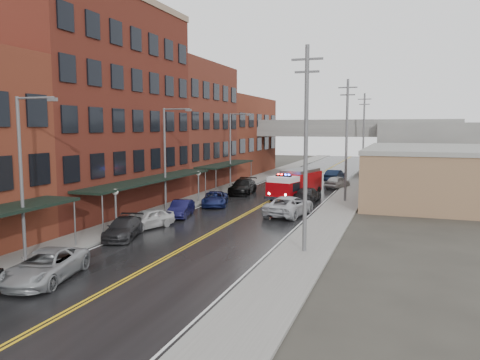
% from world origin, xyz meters
% --- Properties ---
extents(ground, '(220.00, 220.00, 0.00)m').
position_xyz_m(ground, '(0.00, 0.00, 0.00)').
color(ground, '#2D2B26').
rests_on(ground, ground).
extents(road, '(11.00, 160.00, 0.02)m').
position_xyz_m(road, '(0.00, 30.00, 0.01)').
color(road, black).
rests_on(road, ground).
extents(sidewalk_left, '(3.00, 160.00, 0.15)m').
position_xyz_m(sidewalk_left, '(-7.30, 30.00, 0.07)').
color(sidewalk_left, slate).
rests_on(sidewalk_left, ground).
extents(sidewalk_right, '(3.00, 160.00, 0.15)m').
position_xyz_m(sidewalk_right, '(7.30, 30.00, 0.07)').
color(sidewalk_right, slate).
rests_on(sidewalk_right, ground).
extents(curb_left, '(0.30, 160.00, 0.15)m').
position_xyz_m(curb_left, '(-5.65, 30.00, 0.07)').
color(curb_left, gray).
rests_on(curb_left, ground).
extents(curb_right, '(0.30, 160.00, 0.15)m').
position_xyz_m(curb_right, '(5.65, 30.00, 0.07)').
color(curb_right, gray).
rests_on(curb_right, ground).
extents(brick_building_b, '(9.00, 20.00, 18.00)m').
position_xyz_m(brick_building_b, '(-13.30, 23.00, 9.00)').
color(brick_building_b, '#5A1D18').
rests_on(brick_building_b, ground).
extents(brick_building_c, '(9.00, 15.00, 15.00)m').
position_xyz_m(brick_building_c, '(-13.30, 40.50, 7.50)').
color(brick_building_c, '#5B221B').
rests_on(brick_building_c, ground).
extents(brick_building_far, '(9.00, 20.00, 12.00)m').
position_xyz_m(brick_building_far, '(-13.30, 58.00, 6.00)').
color(brick_building_far, brown).
rests_on(brick_building_far, ground).
extents(tan_building, '(14.00, 22.00, 5.00)m').
position_xyz_m(tan_building, '(16.00, 40.00, 2.50)').
color(tan_building, '#936A4F').
rests_on(tan_building, ground).
extents(right_far_block, '(18.00, 30.00, 8.00)m').
position_xyz_m(right_far_block, '(18.00, 70.00, 4.00)').
color(right_far_block, slate).
rests_on(right_far_block, ground).
extents(awning_1, '(2.60, 18.00, 3.09)m').
position_xyz_m(awning_1, '(-7.49, 23.00, 2.99)').
color(awning_1, black).
rests_on(awning_1, ground).
extents(awning_2, '(2.60, 13.00, 3.09)m').
position_xyz_m(awning_2, '(-7.49, 40.50, 2.99)').
color(awning_2, black).
rests_on(awning_2, ground).
extents(globe_lamp_1, '(0.44, 0.44, 3.12)m').
position_xyz_m(globe_lamp_1, '(-6.40, 16.00, 2.31)').
color(globe_lamp_1, '#59595B').
rests_on(globe_lamp_1, ground).
extents(globe_lamp_2, '(0.44, 0.44, 3.12)m').
position_xyz_m(globe_lamp_2, '(-6.40, 30.00, 2.31)').
color(globe_lamp_2, '#59595B').
rests_on(globe_lamp_2, ground).
extents(street_lamp_0, '(2.64, 0.22, 9.00)m').
position_xyz_m(street_lamp_0, '(-6.55, 8.00, 5.19)').
color(street_lamp_0, '#59595B').
rests_on(street_lamp_0, ground).
extents(street_lamp_1, '(2.64, 0.22, 9.00)m').
position_xyz_m(street_lamp_1, '(-6.55, 24.00, 5.19)').
color(street_lamp_1, '#59595B').
rests_on(street_lamp_1, ground).
extents(street_lamp_2, '(2.64, 0.22, 9.00)m').
position_xyz_m(street_lamp_2, '(-6.55, 40.00, 5.19)').
color(street_lamp_2, '#59595B').
rests_on(street_lamp_2, ground).
extents(utility_pole_0, '(1.80, 0.24, 12.00)m').
position_xyz_m(utility_pole_0, '(7.20, 15.00, 6.31)').
color(utility_pole_0, '#59595B').
rests_on(utility_pole_0, ground).
extents(utility_pole_1, '(1.80, 0.24, 12.00)m').
position_xyz_m(utility_pole_1, '(7.20, 35.00, 6.31)').
color(utility_pole_1, '#59595B').
rests_on(utility_pole_1, ground).
extents(utility_pole_2, '(1.80, 0.24, 12.00)m').
position_xyz_m(utility_pole_2, '(7.20, 55.00, 6.31)').
color(utility_pole_2, '#59595B').
rests_on(utility_pole_2, ground).
extents(overpass, '(40.00, 10.00, 7.50)m').
position_xyz_m(overpass, '(0.00, 62.00, 5.99)').
color(overpass, slate).
rests_on(overpass, ground).
extents(fire_truck, '(4.61, 8.55, 2.99)m').
position_xyz_m(fire_truck, '(2.03, 35.56, 1.62)').
color(fire_truck, maroon).
rests_on(fire_truck, ground).
extents(parked_car_left_2, '(3.51, 5.67, 1.46)m').
position_xyz_m(parked_car_left_2, '(-3.60, 5.98, 0.73)').
color(parked_car_left_2, gray).
rests_on(parked_car_left_2, ground).
extents(parked_car_left_3, '(3.17, 5.02, 1.36)m').
position_xyz_m(parked_car_left_3, '(-5.00, 14.78, 0.68)').
color(parked_car_left_3, black).
rests_on(parked_car_left_3, ground).
extents(parked_car_left_4, '(2.98, 4.57, 1.45)m').
position_xyz_m(parked_car_left_4, '(-5.00, 17.94, 0.72)').
color(parked_car_left_4, '#B8B8B8').
rests_on(parked_car_left_4, ground).
extents(parked_car_left_5, '(2.32, 4.38, 1.37)m').
position_xyz_m(parked_car_left_5, '(-4.73, 22.80, 0.69)').
color(parked_car_left_5, '#0F0E33').
rests_on(parked_car_left_5, ground).
extents(parked_car_left_6, '(3.51, 5.23, 1.33)m').
position_xyz_m(parked_car_left_6, '(-4.16, 28.80, 0.67)').
color(parked_car_left_6, navy).
rests_on(parked_car_left_6, ground).
extents(parked_car_left_7, '(2.80, 5.87, 1.65)m').
position_xyz_m(parked_car_left_7, '(-4.26, 37.16, 0.83)').
color(parked_car_left_7, black).
rests_on(parked_car_left_7, ground).
extents(parked_car_right_0, '(3.56, 6.28, 1.66)m').
position_xyz_m(parked_car_right_0, '(3.60, 26.31, 0.83)').
color(parked_car_right_0, '#B0B2B8').
rests_on(parked_car_right_0, ground).
extents(parked_car_right_1, '(2.16, 5.00, 1.43)m').
position_xyz_m(parked_car_right_1, '(3.62, 34.20, 0.72)').
color(parked_car_right_1, black).
rests_on(parked_car_right_1, ground).
extents(parked_car_right_2, '(2.98, 4.74, 1.50)m').
position_xyz_m(parked_car_right_2, '(5.00, 45.70, 0.75)').
color(parked_car_right_2, '#B5B5B5').
rests_on(parked_car_right_2, ground).
extents(parked_car_right_3, '(2.29, 5.21, 1.66)m').
position_xyz_m(parked_car_right_3, '(3.80, 52.20, 0.83)').
color(parked_car_right_3, black).
rests_on(parked_car_right_3, ground).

